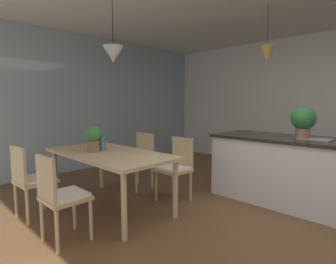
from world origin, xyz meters
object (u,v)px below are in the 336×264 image
Objects in this scene: potted_plant_on_table at (93,137)px; chair_far_right at (176,166)px; chair_far_left at (139,158)px; chair_near_right at (60,195)px; dining_table at (109,157)px; potted_plant_on_island at (303,121)px; kitchen_island at (291,170)px; chair_near_left at (31,178)px; vase_on_dining_table at (103,144)px.

chair_far_right is at bearing 58.64° from potted_plant_on_table.
chair_near_right is at bearing -63.71° from chair_far_left.
potted_plant_on_island is at bearing 46.34° from dining_table.
kitchen_island is at bearing 26.22° from chair_far_left.
chair_far_right is at bearing 63.88° from chair_near_left.
potted_plant_on_island is 2.11× the size of vase_on_dining_table.
potted_plant_on_island reaches higher than potted_plant_on_table.
chair_far_left is at bearing 116.36° from dining_table.
kitchen_island is at bearing 180.00° from potted_plant_on_island.
vase_on_dining_table reaches higher than chair_far_left.
chair_near_right is at bearing -114.44° from kitchen_island.
dining_table is 0.33m from potted_plant_on_table.
dining_table is at bearing -63.64° from chair_far_left.
chair_far_left is 2.44m from potted_plant_on_island.
chair_far_right is at bearing -143.22° from potted_plant_on_island.
potted_plant_on_table reaches higher than chair_far_right.
dining_table is at bearing -133.66° from potted_plant_on_island.
chair_near_left is 1.64m from chair_far_left.
potted_plant_on_table is (-0.17, -0.12, 0.26)m from dining_table.
vase_on_dining_table is (-0.55, 0.81, 0.35)m from chair_near_right.
vase_on_dining_table is at bearing 72.52° from chair_near_left.
chair_near_left is 0.80m from chair_near_right.
potted_plant_on_island is 1.20× the size of potted_plant_on_table.
chair_far_right is at bearing 56.41° from vase_on_dining_table.
potted_plant_on_table reaches higher than chair_near_left.
chair_far_left is 0.42× the size of kitchen_island.
chair_near_right is 1.00× the size of chair_far_left.
chair_near_left is 0.86m from potted_plant_on_table.
kitchen_island is at bearing 47.49° from potted_plant_on_table.
chair_near_left is at bearing -116.12° from chair_far_right.
potted_plant_on_island reaches higher than chair_near_left.
chair_near_left is 2.14× the size of potted_plant_on_island.
chair_far_left is 4.52× the size of vase_on_dining_table.
potted_plant_on_table is (-0.57, -0.94, 0.45)m from chair_far_right.
potted_plant_on_island reaches higher than chair_near_right.
potted_plant_on_table is (-1.77, -1.93, 0.46)m from kitchen_island.
potted_plant_on_island is (1.32, 2.62, 0.66)m from chair_near_right.
potted_plant_on_island is 2.71m from potted_plant_on_table.
potted_plant_on_table is (-1.89, -1.93, -0.21)m from potted_plant_on_island.
chair_near_right is 2.56× the size of potted_plant_on_table.
chair_near_left is 1.00× the size of chair_far_left.
dining_table is 2.06× the size of chair_near_right.
dining_table is 2.06× the size of chair_far_left.
chair_near_left and chair_near_right have the same top height.
kitchen_island is (1.19, 0.99, -0.01)m from chair_far_right.
chair_far_right is at bearing -140.42° from kitchen_island.
chair_far_left is 2.23m from kitchen_island.
vase_on_dining_table reaches higher than chair_far_right.
chair_near_left is at bearing -89.79° from chair_far_left.
vase_on_dining_table is (0.03, 0.12, -0.10)m from potted_plant_on_table.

